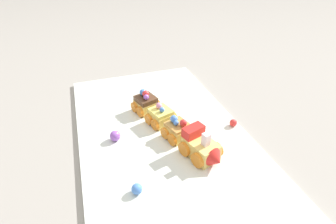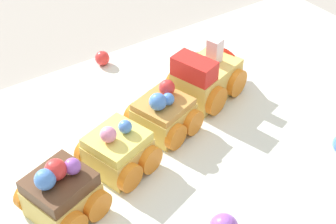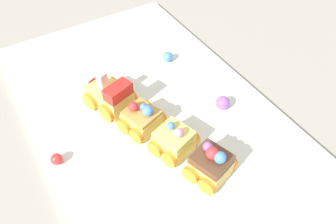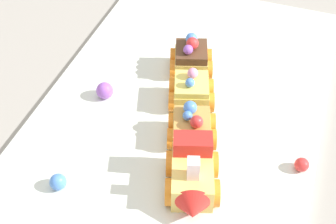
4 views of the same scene
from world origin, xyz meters
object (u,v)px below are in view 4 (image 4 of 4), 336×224
at_px(cake_car_caramel, 192,128).
at_px(gumball_blue, 58,182).
at_px(cake_car_chocolate, 191,59).
at_px(cake_car_lemon, 191,92).
at_px(gumball_purple, 105,91).
at_px(cake_train_locomotive, 192,178).
at_px(gumball_red, 302,165).

relative_size(cake_car_caramel, gumball_blue, 3.74).
distance_m(cake_car_caramel, cake_car_chocolate, 0.16).
relative_size(cake_car_chocolate, gumball_blue, 3.74).
height_order(cake_car_lemon, gumball_purple, cake_car_lemon).
bearing_deg(gumball_blue, cake_train_locomotive, 107.87).
height_order(cake_car_caramel, gumball_red, cake_car_caramel).
bearing_deg(cake_car_lemon, gumball_purple, -93.23).
bearing_deg(gumball_purple, cake_car_chocolate, 134.57).
relative_size(gumball_blue, gumball_red, 1.14).
height_order(cake_car_chocolate, gumball_blue, cake_car_chocolate).
height_order(cake_car_caramel, gumball_purple, cake_car_caramel).
relative_size(cake_car_caramel, gumball_purple, 3.14).
bearing_deg(gumball_red, gumball_purple, -97.69).
distance_m(cake_train_locomotive, cake_car_chocolate, 0.26).
xyz_separation_m(cake_car_lemon, gumball_blue, (0.23, -0.13, -0.01)).
distance_m(cake_car_chocolate, gumball_blue, 0.32).
bearing_deg(gumball_red, cake_car_lemon, -112.76).
distance_m(cake_car_chocolate, gumball_purple, 0.16).
bearing_deg(cake_train_locomotive, cake_car_chocolate, -179.98).
bearing_deg(cake_car_caramel, gumball_blue, -62.53).
relative_size(gumball_red, gumball_purple, 0.74).
xyz_separation_m(cake_car_caramel, gumball_red, (0.00, 0.17, -0.01)).
distance_m(cake_train_locomotive, gumball_red, 0.17).
bearing_deg(gumball_purple, gumball_blue, 4.66).
xyz_separation_m(cake_car_chocolate, gumball_purple, (0.11, -0.12, -0.01)).
bearing_deg(gumball_blue, gumball_red, 114.49).
xyz_separation_m(cake_train_locomotive, gumball_blue, (0.06, -0.18, -0.02)).
xyz_separation_m(cake_car_caramel, cake_car_lemon, (-0.08, -0.02, -0.00)).
bearing_deg(cake_car_caramel, gumball_purple, -121.40).
bearing_deg(gumball_blue, cake_car_lemon, 151.13).
distance_m(cake_train_locomotive, cake_car_lemon, 0.18).
bearing_deg(gumball_blue, cake_car_chocolate, 161.79).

